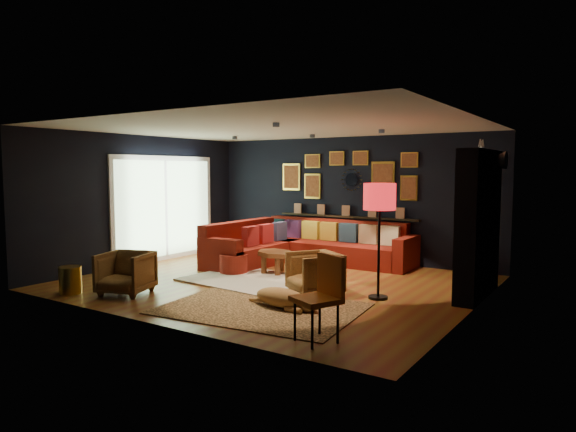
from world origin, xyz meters
The scene contains 20 objects.
floor centered at (0.00, 0.00, 0.00)m, with size 6.50×6.50×0.00m, color brown.
room_walls centered at (0.00, 0.00, 1.59)m, with size 6.50×6.50×6.50m.
sectional centered at (-0.61, 1.81, 0.32)m, with size 3.41×2.69×0.86m.
ledge centered at (0.00, 2.68, 0.92)m, with size 3.20×0.12×0.04m, color black.
gallery_wall centered at (-0.01, 2.72, 1.81)m, with size 3.15×0.04×1.02m.
sunburst_mirror centered at (0.10, 2.72, 1.70)m, with size 0.47×0.16×0.47m.
fireplace centered at (3.09, 0.90, 1.02)m, with size 0.31×1.60×2.20m.
deer_head centered at (3.14, 1.40, 2.05)m, with size 0.50×0.28×0.45m.
sliding_door centered at (-3.22, 0.60, 1.10)m, with size 0.06×2.80×2.20m.
ceiling_spots centered at (0.00, 0.80, 2.56)m, with size 3.30×2.50×0.06m.
shag_rug centered at (-0.37, -0.09, 0.02)m, with size 2.24×1.63×0.03m, color silver.
leopard_rug centered at (0.80, -1.46, 0.01)m, with size 2.64×1.89×0.02m, color tan.
coffee_table centered at (-0.37, 0.57, 0.35)m, with size 0.96×0.85×0.40m.
pouf centered at (-1.04, 0.20, 0.20)m, with size 0.51×0.51×0.33m, color maroon.
armchair_left centered at (-1.44, -1.91, 0.36)m, with size 0.70×0.66×0.72m, color #B57836.
armchair_right centered at (1.00, -0.36, 0.36)m, with size 0.70×0.66×0.72m, color #B57836.
gold_stool centered at (-2.20, -2.35, 0.21)m, with size 0.34×0.34×0.42m, color gold.
orange_chair centered at (2.15, -2.15, 0.57)m, with size 0.60×0.60×0.96m.
floor_lamp centered at (1.92, -0.05, 1.44)m, with size 0.47×0.47×1.71m.
dog centered at (1.00, -1.27, 0.20)m, with size 1.15×0.57×0.36m, color #AE8646, non-canonical shape.
Camera 1 is at (4.88, -7.03, 1.90)m, focal length 32.00 mm.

